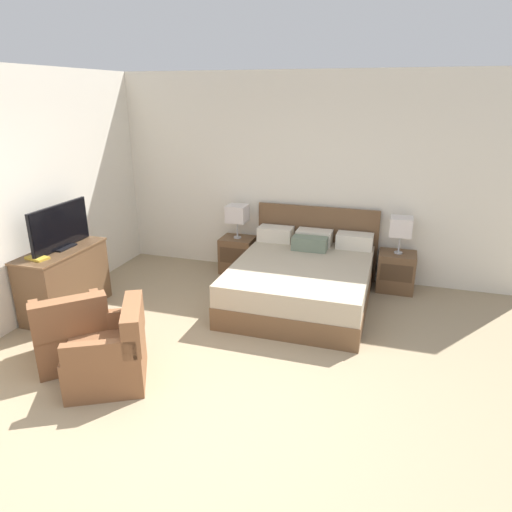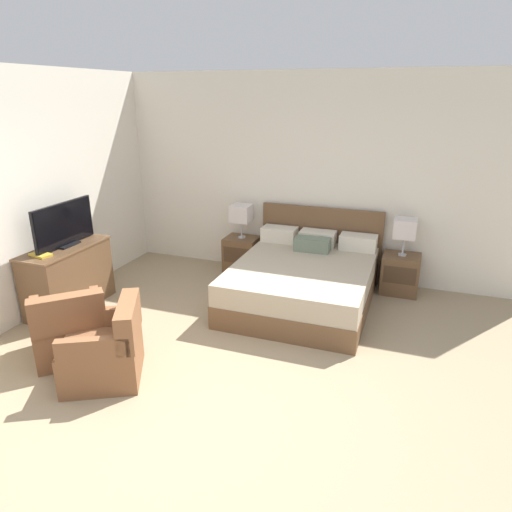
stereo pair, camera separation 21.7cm
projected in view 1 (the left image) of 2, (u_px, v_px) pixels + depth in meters
ground_plane at (203, 410)px, 3.89m from camera, size 10.18×10.18×0.00m
wall_back at (296, 177)px, 6.48m from camera, size 6.46×0.06×2.85m
wall_left at (40, 194)px, 5.41m from camera, size 0.06×5.19×2.85m
bed at (302, 279)px, 5.84m from camera, size 1.73×2.05×1.04m
nightstand_left at (238, 255)px, 6.83m from camera, size 0.48×0.41×0.53m
nightstand_right at (396, 272)px, 6.19m from camera, size 0.48×0.41×0.53m
table_lamp_left at (237, 214)px, 6.62m from camera, size 0.28×0.28×0.49m
table_lamp_right at (401, 227)px, 5.98m from camera, size 0.28×0.28×0.49m
dresser at (64, 280)px, 5.53m from camera, size 0.50×1.15×0.80m
tv at (60, 227)px, 5.37m from camera, size 0.18×0.95×0.53m
book_red_cover at (37, 258)px, 5.09m from camera, size 0.27×0.19×0.03m
armchair_by_window at (71, 334)px, 4.55m from camera, size 0.97×0.97×0.76m
armchair_companion at (111, 354)px, 4.20m from camera, size 0.93×0.92×0.76m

